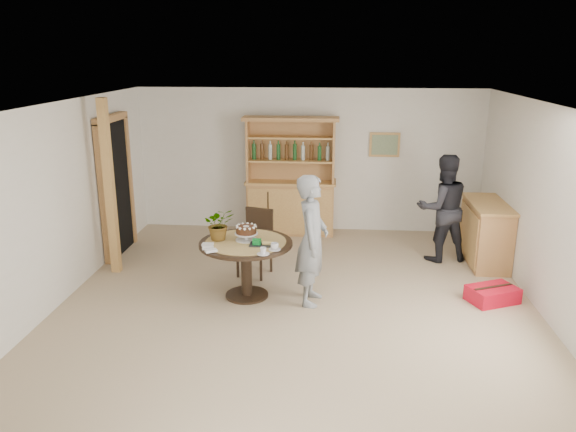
# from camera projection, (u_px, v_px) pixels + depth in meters

# --- Properties ---
(ground) EXTENTS (7.00, 7.00, 0.00)m
(ground) POSITION_uv_depth(u_px,v_px,m) (295.00, 314.00, 6.86)
(ground) COLOR tan
(ground) RESTS_ON ground
(room_shell) EXTENTS (6.04, 7.04, 2.52)m
(room_shell) POSITION_uv_depth(u_px,v_px,m) (296.00, 175.00, 6.38)
(room_shell) COLOR white
(room_shell) RESTS_ON ground
(doorway) EXTENTS (0.13, 1.10, 2.18)m
(doorway) POSITION_uv_depth(u_px,v_px,m) (116.00, 185.00, 8.69)
(doorway) COLOR black
(doorway) RESTS_ON ground
(pine_post) EXTENTS (0.12, 0.12, 2.50)m
(pine_post) POSITION_uv_depth(u_px,v_px,m) (110.00, 188.00, 7.87)
(pine_post) COLOR tan
(pine_post) RESTS_ON ground
(hutch) EXTENTS (1.62, 0.54, 2.04)m
(hutch) POSITION_uv_depth(u_px,v_px,m) (291.00, 195.00, 9.79)
(hutch) COLOR tan
(hutch) RESTS_ON ground
(sideboard) EXTENTS (0.54, 1.26, 0.94)m
(sideboard) POSITION_uv_depth(u_px,v_px,m) (486.00, 233.00, 8.43)
(sideboard) COLOR tan
(sideboard) RESTS_ON ground
(dining_table) EXTENTS (1.20, 1.20, 0.76)m
(dining_table) POSITION_uv_depth(u_px,v_px,m) (246.00, 253.00, 7.21)
(dining_table) COLOR black
(dining_table) RESTS_ON ground
(dining_chair) EXTENTS (0.52, 0.52, 0.95)m
(dining_chair) POSITION_uv_depth(u_px,v_px,m) (257.00, 238.00, 8.02)
(dining_chair) COLOR black
(dining_chair) RESTS_ON ground
(birthday_cake) EXTENTS (0.30, 0.30, 0.20)m
(birthday_cake) POSITION_uv_depth(u_px,v_px,m) (246.00, 231.00, 7.18)
(birthday_cake) COLOR white
(birthday_cake) RESTS_ON dining_table
(flower_vase) EXTENTS (0.47, 0.44, 0.42)m
(flower_vase) POSITION_uv_depth(u_px,v_px,m) (219.00, 224.00, 7.18)
(flower_vase) COLOR #3F7233
(flower_vase) RESTS_ON dining_table
(gift_tray) EXTENTS (0.30, 0.20, 0.08)m
(gift_tray) POSITION_uv_depth(u_px,v_px,m) (261.00, 243.00, 7.02)
(gift_tray) COLOR black
(gift_tray) RESTS_ON dining_table
(coffee_cup_a) EXTENTS (0.15, 0.15, 0.09)m
(coffee_cup_a) POSITION_uv_depth(u_px,v_px,m) (275.00, 247.00, 6.86)
(coffee_cup_a) COLOR silver
(coffee_cup_a) RESTS_ON dining_table
(coffee_cup_b) EXTENTS (0.15, 0.15, 0.08)m
(coffee_cup_b) POSITION_uv_depth(u_px,v_px,m) (263.00, 251.00, 6.71)
(coffee_cup_b) COLOR silver
(coffee_cup_b) RESTS_ON dining_table
(napkins) EXTENTS (0.24, 0.33, 0.03)m
(napkins) POSITION_uv_depth(u_px,v_px,m) (209.00, 248.00, 6.89)
(napkins) COLOR white
(napkins) RESTS_ON dining_table
(teen_boy) EXTENTS (0.46, 0.65, 1.66)m
(teen_boy) POSITION_uv_depth(u_px,v_px,m) (312.00, 240.00, 6.99)
(teen_boy) COLOR gray
(teen_boy) RESTS_ON ground
(adult_person) EXTENTS (0.91, 0.78, 1.64)m
(adult_person) POSITION_uv_depth(u_px,v_px,m) (443.00, 208.00, 8.46)
(adult_person) COLOR black
(adult_person) RESTS_ON ground
(red_suitcase) EXTENTS (0.71, 0.61, 0.21)m
(red_suitcase) POSITION_uv_depth(u_px,v_px,m) (492.00, 294.00, 7.19)
(red_suitcase) COLOR red
(red_suitcase) RESTS_ON ground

